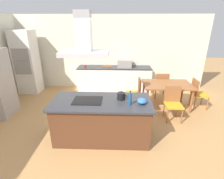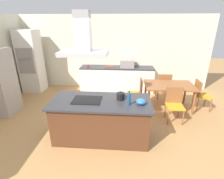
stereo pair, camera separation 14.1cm
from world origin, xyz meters
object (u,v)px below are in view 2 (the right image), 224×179
Objects in this scene: chair_at_right_end at (200,93)px; tea_kettle at (121,96)px; olive_oil_bottle at (129,99)px; wall_oven_stack at (31,62)px; dining_table at (169,87)px; range_hood at (83,41)px; coffee_mug_red at (88,66)px; chair_facing_back_wall at (164,85)px; chair_facing_island at (174,102)px; mixing_bowl at (141,102)px; cutting_board at (110,66)px; countertop_microwave at (127,63)px; chair_at_left_end at (137,91)px; cooktop at (87,100)px.

tea_kettle is at bearing -147.93° from chair_at_right_end.
wall_oven_stack reaches higher than olive_oil_bottle.
dining_table is at bearing -180.00° from chair_at_right_end.
tea_kettle is 0.30m from olive_oil_bottle.
coffee_mug_red is at bearing 101.44° from range_hood.
chair_facing_island is (0.00, -1.33, 0.00)m from chair_facing_back_wall.
olive_oil_bottle is 3.29m from coffee_mug_red.
mixing_bowl is 3.15m from cutting_board.
mixing_bowl is 0.40× the size of countertop_microwave.
cutting_board is 0.38× the size of chair_facing_back_wall.
olive_oil_bottle is 0.33× the size of chair_at_right_end.
dining_table is at bearing 90.00° from chair_facing_island.
wall_oven_stack is (-3.47, -0.23, 0.06)m from countertop_microwave.
wall_oven_stack is at bearing 163.53° from chair_at_left_end.
wall_oven_stack reaches higher than chair_facing_island.
range_hood is (-1.12, 0.10, 1.15)m from mixing_bowl.
chair_at_left_end is (0.30, -1.35, -0.53)m from countertop_microwave.
olive_oil_bottle is 1.78m from chair_at_left_end.
cooktop is 1.20m from range_hood.
countertop_microwave is (-0.01, 3.03, 0.02)m from olive_oil_bottle.
chair_facing_back_wall and chair_facing_island have the same top height.
chair_at_right_end is 1.00× the size of chair_at_left_end.
tea_kettle is 0.45× the size of countertop_microwave.
chair_facing_back_wall is 1.00× the size of chair_facing_island.
cooktop is 2.29m from chair_facing_island.
coffee_mug_red is at bearing 167.11° from chair_facing_back_wall.
chair_facing_back_wall is (2.65, -0.61, -0.44)m from coffee_mug_red.
chair_at_left_end is at bearing -56.14° from cutting_board.
coffee_mug_red reaches higher than chair_facing_back_wall.
tea_kettle is 0.45m from mixing_bowl.
olive_oil_bottle reaches higher than tea_kettle.
dining_table is at bearing 54.24° from olive_oil_bottle.
range_hood is at bearing -157.49° from chair_facing_island.
countertop_microwave is (-0.25, 2.98, 0.08)m from mixing_bowl.
chair_facing_island is (4.69, -1.78, -0.59)m from wall_oven_stack.
mixing_bowl reaches higher than dining_table.
range_hood is at bearing 0.00° from cooktop.
wall_oven_stack is 5.75m from chair_at_right_end.
chair_at_left_end is 1.00× the size of chair_facing_island.
chair_at_left_end is at bearing -16.47° from wall_oven_stack.
coffee_mug_red reaches higher than chair_at_left_end.
coffee_mug_red is at bearing 115.16° from tea_kettle.
countertop_microwave is 3.19m from range_hood.
mixing_bowl reaches higher than chair_at_left_end.
chair_at_right_end and chair_facing_island have the same top height.
cooktop is 0.67× the size of chair_at_left_end.
cooktop is 3.05m from chair_facing_back_wall.
tea_kettle is at bearing -107.87° from chair_at_left_end.
countertop_microwave reaches higher than mixing_bowl.
cooktop is at bearing 170.20° from olive_oil_bottle.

